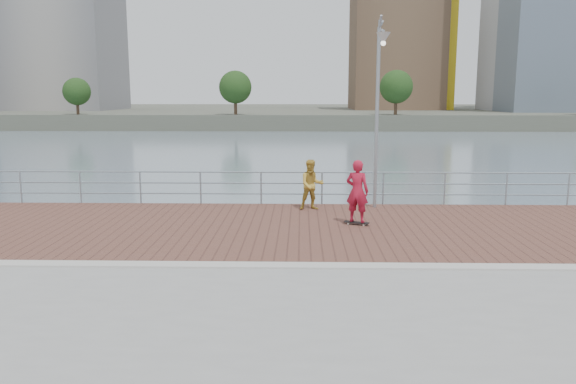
{
  "coord_description": "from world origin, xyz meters",
  "views": [
    {
      "loc": [
        0.32,
        -11.64,
        3.69
      ],
      "look_at": [
        0.0,
        2.0,
        1.3
      ],
      "focal_mm": 35.0,
      "sensor_mm": 36.0,
      "label": 1
    }
  ],
  "objects_px": {
    "guardrail": "(292,184)",
    "street_lamp": "(380,80)",
    "skateboarder": "(357,191)",
    "bystander": "(312,185)"
  },
  "relations": [
    {
      "from": "street_lamp",
      "to": "bystander",
      "type": "xyz_separation_m",
      "value": [
        -2.08,
        -0.0,
        -3.28
      ]
    },
    {
      "from": "guardrail",
      "to": "bystander",
      "type": "distance_m",
      "value": 1.14
    },
    {
      "from": "street_lamp",
      "to": "skateboarder",
      "type": "height_order",
      "value": "street_lamp"
    },
    {
      "from": "street_lamp",
      "to": "bystander",
      "type": "bearing_deg",
      "value": -179.99
    },
    {
      "from": "guardrail",
      "to": "street_lamp",
      "type": "bearing_deg",
      "value": -18.61
    },
    {
      "from": "skateboarder",
      "to": "bystander",
      "type": "bearing_deg",
      "value": -37.62
    },
    {
      "from": "skateboarder",
      "to": "bystander",
      "type": "distance_m",
      "value": 2.47
    },
    {
      "from": "guardrail",
      "to": "skateboarder",
      "type": "xyz_separation_m",
      "value": [
        1.91,
        -3.05,
        0.3
      ]
    },
    {
      "from": "street_lamp",
      "to": "skateboarder",
      "type": "relative_size",
      "value": 3.26
    },
    {
      "from": "street_lamp",
      "to": "skateboarder",
      "type": "xyz_separation_m",
      "value": [
        -0.84,
        -2.12,
        -3.11
      ]
    }
  ]
}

